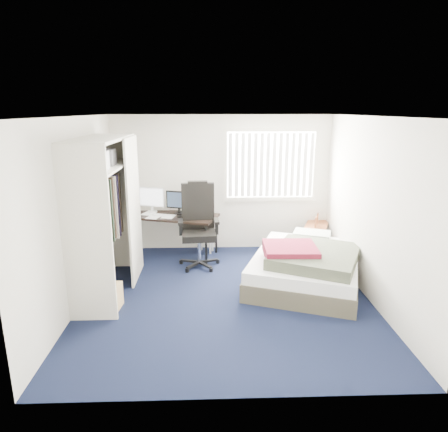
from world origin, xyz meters
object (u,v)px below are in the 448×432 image
desk (175,213)px  nightstand (316,228)px  office_chair (199,234)px  bed (306,265)px

desk → nightstand: (2.60, 0.04, -0.31)m
office_chair → bed: size_ratio=0.58×
desk → nightstand: size_ratio=1.94×
nightstand → bed: nightstand is taller
nightstand → bed: size_ratio=0.35×
desk → office_chair: office_chair is taller
office_chair → nightstand: 2.23m
desk → nightstand: desk is taller
desk → bed: (2.10, -1.32, -0.49)m
office_chair → bed: (1.66, -0.82, -0.26)m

